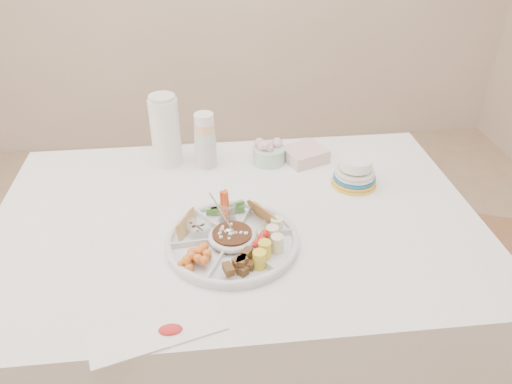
{
  "coord_description": "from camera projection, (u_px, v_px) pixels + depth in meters",
  "views": [
    {
      "loc": [
        -0.08,
        -1.27,
        1.68
      ],
      "look_at": [
        0.06,
        -0.04,
        0.87
      ],
      "focal_mm": 35.0,
      "sensor_mm": 36.0,
      "label": 1
    }
  ],
  "objects": [
    {
      "name": "plate_stack",
      "position": [
        355.0,
        172.0,
        1.7
      ],
      "size": [
        0.19,
        0.19,
        0.1
      ],
      "primitive_type": "cylinder",
      "rotation": [
        0.0,
        0.0,
        -0.28
      ],
      "color": "gold",
      "rests_on": "dining_table"
    },
    {
      "name": "granola_chunks",
      "position": [
        240.0,
        265.0,
        1.32
      ],
      "size": [
        0.11,
        0.11,
        0.04
      ],
      "primitive_type": null,
      "rotation": [
        0.0,
        0.0,
        0.08
      ],
      "color": "#503C1E",
      "rests_on": "party_tray"
    },
    {
      "name": "carrot_cucumber",
      "position": [
        226.0,
        202.0,
        1.52
      ],
      "size": [
        0.11,
        0.11,
        0.1
      ],
      "primitive_type": null,
      "rotation": [
        0.0,
        0.0,
        0.08
      ],
      "color": "#E55421",
      "rests_on": "party_tray"
    },
    {
      "name": "placemat",
      "position": [
        158.0,
        332.0,
        1.17
      ],
      "size": [
        0.34,
        0.19,
        0.01
      ],
      "primitive_type": "cube",
      "rotation": [
        0.0,
        0.0,
        0.28
      ],
      "color": "white",
      "rests_on": "dining_table"
    },
    {
      "name": "dining_table",
      "position": [
        239.0,
        302.0,
        1.78
      ],
      "size": [
        1.52,
        1.02,
        0.76
      ],
      "primitive_type": "cube",
      "color": "white",
      "rests_on": "floor"
    },
    {
      "name": "cup_stack",
      "position": [
        205.0,
        139.0,
        1.78
      ],
      "size": [
        0.09,
        0.09,
        0.22
      ],
      "primitive_type": "cylinder",
      "rotation": [
        0.0,
        0.0,
        0.22
      ],
      "color": "silver",
      "rests_on": "dining_table"
    },
    {
      "name": "napkin_stack",
      "position": [
        305.0,
        155.0,
        1.86
      ],
      "size": [
        0.18,
        0.17,
        0.05
      ],
      "primitive_type": "cube",
      "rotation": [
        0.0,
        0.0,
        0.39
      ],
      "color": "beige",
      "rests_on": "dining_table"
    },
    {
      "name": "tortillas",
      "position": [
        266.0,
        216.0,
        1.5
      ],
      "size": [
        0.1,
        0.1,
        0.06
      ],
      "primitive_type": null,
      "rotation": [
        0.0,
        0.0,
        0.08
      ],
      "color": "olive",
      "rests_on": "party_tray"
    },
    {
      "name": "pita_raisins",
      "position": [
        191.0,
        224.0,
        1.46
      ],
      "size": [
        0.11,
        0.11,
        0.05
      ],
      "primitive_type": null,
      "rotation": [
        0.0,
        0.0,
        0.08
      ],
      "color": "tan",
      "rests_on": "party_tray"
    },
    {
      "name": "cherries",
      "position": [
        195.0,
        255.0,
        1.36
      ],
      "size": [
        0.12,
        0.12,
        0.05
      ],
      "primitive_type": null,
      "rotation": [
        0.0,
        0.0,
        0.08
      ],
      "color": "#CD631C",
      "rests_on": "party_tray"
    },
    {
      "name": "flower_bowl",
      "position": [
        269.0,
        151.0,
        1.84
      ],
      "size": [
        0.13,
        0.13,
        0.09
      ],
      "primitive_type": "cylinder",
      "rotation": [
        0.0,
        0.0,
        0.1
      ],
      "color": "silver",
      "rests_on": "dining_table"
    },
    {
      "name": "floor",
      "position": [
        241.0,
        371.0,
        1.98
      ],
      "size": [
        4.0,
        4.0,
        0.0
      ],
      "primitive_type": "plane",
      "color": "tan",
      "rests_on": "ground"
    },
    {
      "name": "party_tray",
      "position": [
        232.0,
        239.0,
        1.44
      ],
      "size": [
        0.41,
        0.41,
        0.04
      ],
      "primitive_type": "cylinder",
      "rotation": [
        0.0,
        0.0,
        0.08
      ],
      "color": "silver",
      "rests_on": "dining_table"
    },
    {
      "name": "banana_tomato",
      "position": [
        276.0,
        238.0,
        1.38
      ],
      "size": [
        0.13,
        0.13,
        0.1
      ],
      "primitive_type": null,
      "rotation": [
        0.0,
        0.0,
        0.08
      ],
      "color": "#D4CE7A",
      "rests_on": "party_tray"
    },
    {
      "name": "bean_dip",
      "position": [
        232.0,
        237.0,
        1.43
      ],
      "size": [
        0.12,
        0.12,
        0.04
      ],
      "primitive_type": "cylinder",
      "rotation": [
        0.0,
        0.0,
        0.08
      ],
      "color": "#3C2215",
      "rests_on": "party_tray"
    },
    {
      "name": "thermos",
      "position": [
        165.0,
        130.0,
        1.78
      ],
      "size": [
        0.11,
        0.11,
        0.27
      ],
      "primitive_type": "cylinder",
      "rotation": [
        0.0,
        0.0,
        0.11
      ],
      "color": "white",
      "rests_on": "dining_table"
    }
  ]
}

